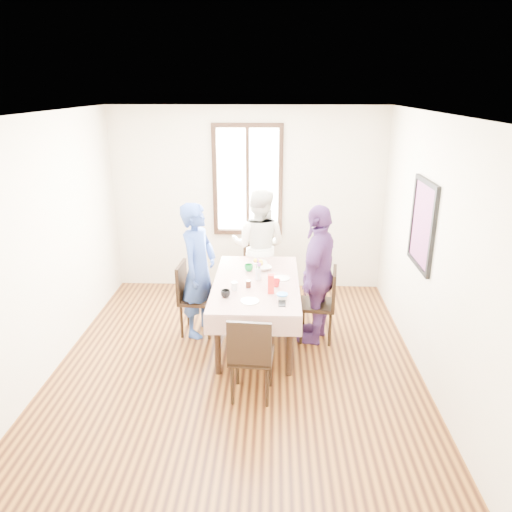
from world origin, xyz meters
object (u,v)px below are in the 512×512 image
Objects in this scene: person_left at (198,270)px; person_far at (259,247)px; dining_table at (256,311)px; chair_left at (197,299)px; chair_near at (252,355)px; chair_far at (259,271)px; chair_right at (317,304)px; person_right at (317,274)px.

person_left is 1.20m from person_far.
chair_left is at bearing 168.01° from dining_table.
chair_far is at bearing 94.30° from chair_near.
person_right is (-0.02, 0.00, 0.39)m from chair_right.
person_left reaches higher than person_far.
person_left is (-1.45, 0.10, 0.38)m from chair_right.
chair_left is 0.55× the size of person_far.
chair_far and chair_near have the same top height.
person_left reaches higher than dining_table.
chair_right reaches higher than dining_table.
dining_table is 1.21m from person_far.
person_right reaches higher than person_left.
chair_far is 1.36m from person_right.
chair_left reaches higher than dining_table.
person_far is at bearing 90.00° from dining_table.
chair_right is at bearing -75.47° from person_left.
person_left is at bearing 46.10° from chair_far.
dining_table is at bearing 94.30° from chair_near.
dining_table is 0.76m from chair_left.
dining_table is 0.99× the size of person_right.
chair_left is (-0.74, 0.16, 0.08)m from dining_table.
person_left reaches higher than chair_far.
person_far is at bearing 146.41° from chair_left.
chair_left is at bearing 65.92° from person_far.
dining_table is 1.01× the size of person_far.
chair_near reaches higher than dining_table.
chair_far is 2.29m from chair_near.
dining_table is at bearing 103.13° from person_far.
person_far reaches higher than dining_table.
person_left is at bearing 93.62° from chair_left.
person_far is (-0.74, 1.07, 0.37)m from chair_right.
chair_left is 1.27m from person_far.
dining_table is 1.15m from chair_near.
chair_right is 1.40m from chair_near.
chair_near is 1.45m from person_right.
person_left is 1.43m from person_right.
person_far reaches higher than chair_far.
dining_table is 0.86m from person_left.
person_right is at bearing 63.44° from chair_near.
dining_table is 1.00× the size of person_left.
chair_near is 0.55× the size of person_far.
chair_left is at bearing 108.63° from person_left.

